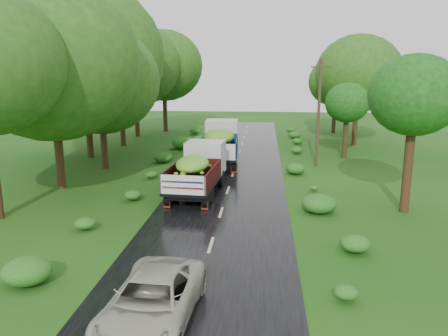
# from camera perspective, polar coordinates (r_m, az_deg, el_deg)

# --- Properties ---
(ground) EXTENTS (120.00, 120.00, 0.00)m
(ground) POSITION_cam_1_polar(r_m,az_deg,el_deg) (13.74, -3.84, -16.50)
(ground) COLOR #10440E
(ground) RESTS_ON ground
(road) EXTENTS (6.50, 80.00, 0.02)m
(road) POSITION_cam_1_polar(r_m,az_deg,el_deg) (18.22, -1.34, -8.83)
(road) COLOR black
(road) RESTS_ON ground
(road_lines) EXTENTS (0.12, 69.60, 0.00)m
(road_lines) POSITION_cam_1_polar(r_m,az_deg,el_deg) (19.14, -1.00, -7.70)
(road_lines) COLOR #BFB78C
(road_lines) RESTS_ON road
(truck_near) EXTENTS (2.66, 6.40, 2.63)m
(truck_near) POSITION_cam_1_polar(r_m,az_deg,el_deg) (23.85, -3.36, 0.07)
(truck_near) COLOR black
(truck_near) RESTS_ON ground
(truck_far) EXTENTS (2.79, 7.12, 2.95)m
(truck_far) POSITION_cam_1_polar(r_m,az_deg,el_deg) (31.60, -0.49, 3.56)
(truck_far) COLOR black
(truck_far) RESTS_ON ground
(car) EXTENTS (2.44, 4.86, 1.32)m
(car) POSITION_cam_1_polar(r_m,az_deg,el_deg) (12.31, -9.39, -16.73)
(car) COLOR #B6B4A2
(car) RESTS_ON road
(utility_pole) EXTENTS (1.29, 0.38, 7.44)m
(utility_pole) POSITION_cam_1_polar(r_m,az_deg,el_deg) (31.07, 12.26, 7.13)
(utility_pole) COLOR #382616
(utility_pole) RESTS_ON ground
(trees_left) EXTENTS (7.09, 33.23, 9.97)m
(trees_left) POSITION_cam_1_polar(r_m,az_deg,el_deg) (35.31, -15.32, 12.75)
(trees_left) COLOR black
(trees_left) RESTS_ON ground
(trees_right) EXTENTS (5.19, 30.26, 8.12)m
(trees_right) POSITION_cam_1_polar(r_m,az_deg,el_deg) (38.96, 16.67, 10.62)
(trees_right) COLOR black
(trees_right) RESTS_ON ground
(shrubs) EXTENTS (11.90, 44.00, 0.70)m
(shrubs) POSITION_cam_1_polar(r_m,az_deg,el_deg) (26.67, 0.87, -1.06)
(shrubs) COLOR #145517
(shrubs) RESTS_ON ground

